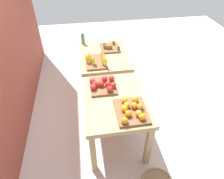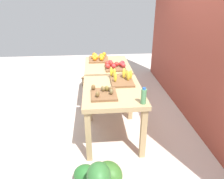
# 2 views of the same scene
# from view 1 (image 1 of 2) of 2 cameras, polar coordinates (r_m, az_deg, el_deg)

# --- Properties ---
(ground_plane) EXTENTS (8.00, 8.00, 0.00)m
(ground_plane) POSITION_cam_1_polar(r_m,az_deg,el_deg) (3.43, -0.80, -5.92)
(ground_plane) COLOR beige
(display_table_left) EXTENTS (1.04, 0.80, 0.77)m
(display_table_left) POSITION_cam_1_polar(r_m,az_deg,el_deg) (2.58, 0.90, -4.51)
(display_table_left) COLOR tan
(display_table_left) RESTS_ON ground_plane
(display_table_right) EXTENTS (1.04, 0.80, 0.77)m
(display_table_right) POSITION_cam_1_polar(r_m,az_deg,el_deg) (3.46, -2.27, 8.36)
(display_table_right) COLOR tan
(display_table_right) RESTS_ON ground_plane
(orange_bin) EXTENTS (0.44, 0.36, 0.11)m
(orange_bin) POSITION_cam_1_polar(r_m,az_deg,el_deg) (2.31, 5.59, -5.84)
(orange_bin) COLOR brown
(orange_bin) RESTS_ON display_table_left
(apple_bin) EXTENTS (0.40, 0.38, 0.11)m
(apple_bin) POSITION_cam_1_polar(r_m,az_deg,el_deg) (2.65, -2.57, 1.43)
(apple_bin) COLOR brown
(apple_bin) RESTS_ON display_table_left
(banana_crate) EXTENTS (0.44, 0.33, 0.17)m
(banana_crate) POSITION_cam_1_polar(r_m,az_deg,el_deg) (3.14, -4.61, 8.12)
(banana_crate) COLOR brown
(banana_crate) RESTS_ON display_table_right
(kiwi_bin) EXTENTS (0.36, 0.33, 0.10)m
(kiwi_bin) POSITION_cam_1_polar(r_m,az_deg,el_deg) (3.56, -0.59, 11.92)
(kiwi_bin) COLOR brown
(kiwi_bin) RESTS_ON display_table_right
(water_bottle) EXTENTS (0.06, 0.06, 0.20)m
(water_bottle) POSITION_cam_1_polar(r_m,az_deg,el_deg) (3.73, -8.26, 14.04)
(water_bottle) COLOR #4C8C59
(water_bottle) RESTS_ON display_table_right
(watermelon_pile) EXTENTS (0.64, 0.63, 0.49)m
(watermelon_pile) POSITION_cam_1_polar(r_m,az_deg,el_deg) (4.55, -0.79, 9.67)
(watermelon_pile) COLOR #37682E
(watermelon_pile) RESTS_ON ground_plane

